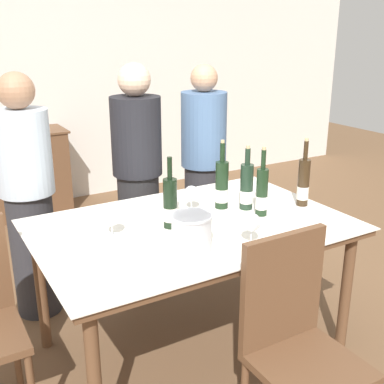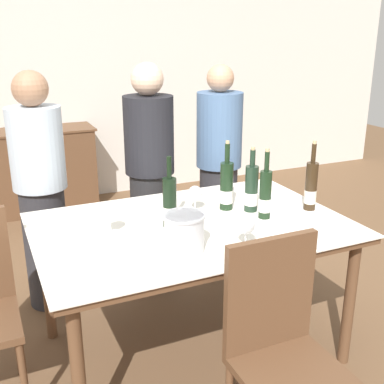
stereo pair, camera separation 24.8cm
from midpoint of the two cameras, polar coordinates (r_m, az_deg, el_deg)
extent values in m
plane|color=brown|center=(2.93, -2.55, -18.03)|extent=(12.00, 12.00, 0.00)
cube|color=silver|center=(5.20, -18.80, 13.86)|extent=(8.00, 0.10, 2.80)
cylinder|color=brown|center=(2.80, 15.31, -11.69)|extent=(0.06, 0.06, 0.73)
cylinder|color=brown|center=(2.91, -19.87, -10.93)|extent=(0.06, 0.06, 0.73)
cylinder|color=brown|center=(3.40, 4.62, -5.39)|extent=(0.06, 0.06, 0.73)
cube|color=brown|center=(2.55, -2.79, -4.39)|extent=(1.60, 1.05, 0.04)
cube|color=white|center=(2.54, -2.80, -3.95)|extent=(1.63, 1.08, 0.01)
cylinder|color=silver|center=(2.22, -3.27, -4.91)|extent=(0.18, 0.18, 0.18)
cylinder|color=silver|center=(2.19, -3.31, -2.91)|extent=(0.20, 0.20, 0.01)
cylinder|color=black|center=(2.47, -5.48, -1.41)|extent=(0.07, 0.07, 0.26)
cylinder|color=silver|center=(2.49, -5.44, -2.65)|extent=(0.07, 0.07, 0.07)
cylinder|color=black|center=(2.41, -5.62, 2.79)|extent=(0.03, 0.03, 0.11)
cylinder|color=#332314|center=(2.82, 10.64, 1.06)|extent=(0.07, 0.07, 0.27)
cylinder|color=silver|center=(2.84, 10.56, -0.10)|extent=(0.07, 0.07, 0.08)
cylinder|color=#332314|center=(2.77, 10.87, 4.83)|extent=(0.03, 0.03, 0.11)
cylinder|color=tan|center=(2.76, 10.95, 6.09)|extent=(0.02, 0.02, 0.02)
cylinder|color=#1E3323|center=(2.73, 3.91, 0.58)|extent=(0.07, 0.07, 0.26)
cylinder|color=white|center=(2.74, 3.89, -0.56)|extent=(0.08, 0.08, 0.07)
cylinder|color=#1E3323|center=(2.68, 4.00, 4.18)|extent=(0.03, 0.03, 0.09)
cylinder|color=tan|center=(2.66, 4.02, 5.30)|extent=(0.02, 0.02, 0.02)
cylinder|color=black|center=(2.64, 5.64, -0.08)|extent=(0.06, 0.06, 0.26)
cylinder|color=white|center=(2.65, 5.60, -1.27)|extent=(0.07, 0.07, 0.07)
cylinder|color=black|center=(2.58, 5.77, 3.82)|extent=(0.03, 0.03, 0.11)
cylinder|color=tan|center=(2.57, 5.81, 5.14)|extent=(0.02, 0.02, 0.02)
cylinder|color=black|center=(2.73, 0.97, 0.78)|extent=(0.07, 0.07, 0.27)
cylinder|color=white|center=(2.75, 0.96, -0.40)|extent=(0.08, 0.08, 0.08)
cylinder|color=black|center=(2.68, 0.99, 4.67)|extent=(0.03, 0.03, 0.11)
cylinder|color=tan|center=(2.67, 1.00, 5.98)|extent=(0.02, 0.02, 0.02)
cylinder|color=white|center=(2.31, 3.92, -6.32)|extent=(0.06, 0.06, 0.00)
cylinder|color=white|center=(2.29, 3.94, -5.33)|extent=(0.01, 0.01, 0.08)
sphere|color=white|center=(2.26, 3.98, -3.67)|extent=(0.09, 0.09, 0.09)
cylinder|color=white|center=(2.45, -12.33, -5.14)|extent=(0.07, 0.07, 0.00)
cylinder|color=white|center=(2.44, -12.38, -4.39)|extent=(0.01, 0.01, 0.06)
sphere|color=white|center=(2.42, -12.48, -3.03)|extent=(0.08, 0.08, 0.08)
cylinder|color=white|center=(2.72, -2.67, -2.28)|extent=(0.07, 0.07, 0.00)
cylinder|color=white|center=(2.71, -2.69, -1.46)|extent=(0.01, 0.01, 0.08)
sphere|color=white|center=(2.69, -2.71, -0.13)|extent=(0.08, 0.08, 0.08)
cylinder|color=brown|center=(2.75, -22.75, -16.89)|extent=(0.03, 0.03, 0.44)
cylinder|color=brown|center=(2.47, 10.55, -20.25)|extent=(0.03, 0.03, 0.42)
cube|color=brown|center=(2.13, 10.31, -19.87)|extent=(0.42, 0.42, 0.04)
cube|color=brown|center=(2.10, 7.31, -11.38)|extent=(0.42, 0.04, 0.51)
cylinder|color=#2D2D33|center=(3.26, -20.28, -6.89)|extent=(0.28, 0.28, 0.81)
cylinder|color=silver|center=(3.05, -21.65, 4.35)|extent=(0.33, 0.33, 0.51)
sphere|color=#A37556|center=(2.99, -22.48, 11.04)|extent=(0.21, 0.21, 0.21)
cylinder|color=#262628|center=(3.39, -8.30, -4.66)|extent=(0.28, 0.28, 0.84)
cylinder|color=black|center=(3.18, -8.86, 6.55)|extent=(0.33, 0.33, 0.51)
sphere|color=beige|center=(3.13, -9.20, 13.02)|extent=(0.21, 0.21, 0.21)
cylinder|color=#2D2D33|center=(3.68, -0.61, -2.86)|extent=(0.28, 0.28, 0.80)
cylinder|color=#4C6B93|center=(3.49, -0.65, 7.40)|extent=(0.33, 0.33, 0.53)
sphere|color=tan|center=(3.43, -0.68, 13.35)|extent=(0.19, 0.19, 0.19)
camera|label=1|loc=(0.12, -92.86, -0.97)|focal=45.00mm
camera|label=2|loc=(0.12, 87.14, 0.97)|focal=45.00mm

